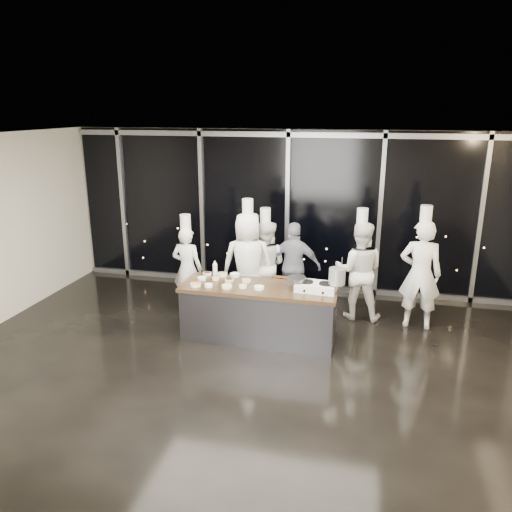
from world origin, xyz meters
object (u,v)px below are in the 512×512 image
Objects in this scene: chef_center at (265,264)px; chef_right at (359,270)px; chef_far_left at (187,267)px; stove at (316,287)px; demo_counter at (259,312)px; chef_side at (420,273)px; frying_pan at (296,279)px; chef_left at (248,263)px; stock_pot at (337,276)px; guest at (294,266)px.

chef_right is (1.70, -0.09, 0.04)m from chef_center.
stove is at bearing 162.38° from chef_far_left.
chef_center reaches higher than demo_counter.
chef_center is (1.36, 0.41, 0.04)m from chef_far_left.
chef_center is at bearing -2.43° from chef_side.
frying_pan is 0.25× the size of chef_left.
stock_pot is at bearing 1.18° from frying_pan.
chef_center is (-1.40, 1.34, -0.33)m from stock_pot.
chef_far_left is 0.85× the size of chef_left.
guest is at bearing -4.71° from chef_side.
demo_counter is at bearing 179.78° from stock_pot.
frying_pan is 0.25× the size of chef_side.
guest is at bearing -169.06° from chef_left.
frying_pan is 1.39m from guest.
frying_pan is at bearing 126.05° from chef_center.
demo_counter is 1.50× the size of guest.
stock_pot is 1.94m from chef_left.
stove is 1.73m from chef_center.
chef_far_left is at bearing 161.18° from frying_pan.
chef_right is (1.16, -0.13, 0.06)m from guest.
frying_pan is at bearing -179.03° from stove.
stove is 1.23× the size of frying_pan.
guest is 2.18m from chef_side.
demo_counter is at bearing 40.00° from chef_right.
stove is at bearing 0.63° from demo_counter.
chef_far_left is (-2.77, 0.93, -0.36)m from stock_pot.
frying_pan is at bearing 98.82° from guest.
chef_center reaches higher than frying_pan.
chef_center is at bearing -2.90° from chef_right.
chef_center is 0.54m from guest.
stock_pot is (1.20, -0.00, 0.71)m from demo_counter.
chef_side reaches higher than chef_center.
stock_pot is at bearing 1.39° from stove.
demo_counter is 2.00m from chef_right.
frying_pan is at bearing 121.45° from chef_left.
chef_side is (1.00, -0.16, 0.07)m from chef_right.
guest is at bearing 104.07° from frying_pan.
guest is (0.54, 0.04, -0.02)m from chef_center.
chef_right is at bearing -171.12° from chef_far_left.
stock_pot is 0.12× the size of chef_side.
chef_right is (1.50, 1.25, 0.43)m from demo_counter.
frying_pan is 2.33m from chef_far_left.
chef_far_left reaches higher than stock_pot.
chef_far_left reaches higher than demo_counter.
chef_right reaches higher than demo_counter.
chef_center is 0.90× the size of chef_side.
chef_far_left is 4.07m from chef_side.
chef_left reaches higher than chef_far_left.
demo_counter is at bearing -175.32° from stove.
chef_side is at bearing 32.97° from frying_pan.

